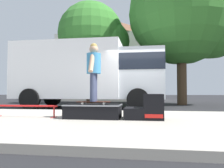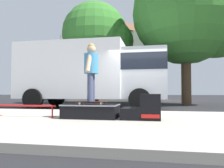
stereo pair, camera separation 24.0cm
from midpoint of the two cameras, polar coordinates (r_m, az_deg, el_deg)
ground_plane at (r=7.89m, az=7.51°, el=-7.50°), size 140.00×140.00×0.00m
sidewalk_slab at (r=4.90m, az=5.62°, el=-9.97°), size 50.00×5.00×0.12m
skate_box at (r=5.20m, az=-4.17°, el=-6.94°), size 1.29×0.75×0.32m
kicker_ramp at (r=5.03m, az=9.85°, el=-6.38°), size 0.86×0.70×0.57m
grind_rail at (r=5.83m, az=-20.87°, el=-5.79°), size 1.66×0.28×0.29m
skateboard at (r=5.14m, az=-4.16°, el=-4.70°), size 0.79×0.26×0.07m
skater_kid at (r=5.17m, az=-4.14°, el=4.43°), size 0.33×0.71×1.38m
box_truck at (r=10.45m, az=-4.58°, el=3.10°), size 6.91×2.63×3.05m
street_tree_main at (r=14.38m, az=20.62°, el=16.72°), size 6.90×6.27×8.69m
street_tree_neighbour at (r=15.26m, az=-3.11°, el=12.23°), size 4.88×4.44×6.92m
house_behind at (r=22.59m, az=1.26°, el=6.65°), size 9.54×8.23×8.40m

